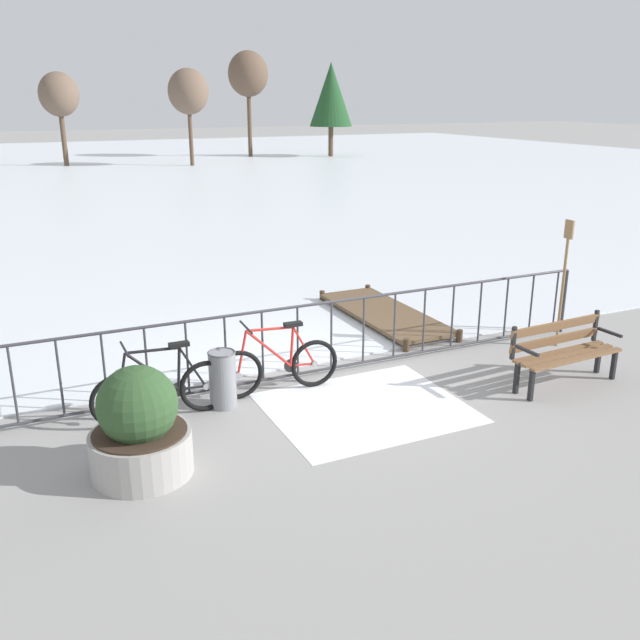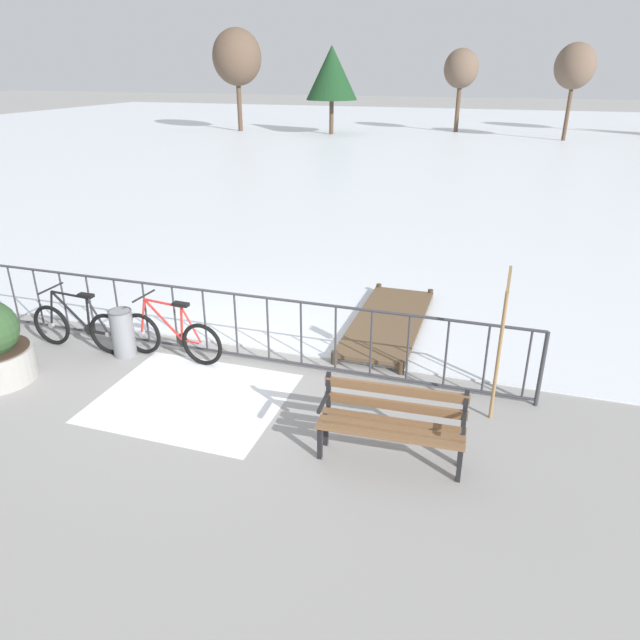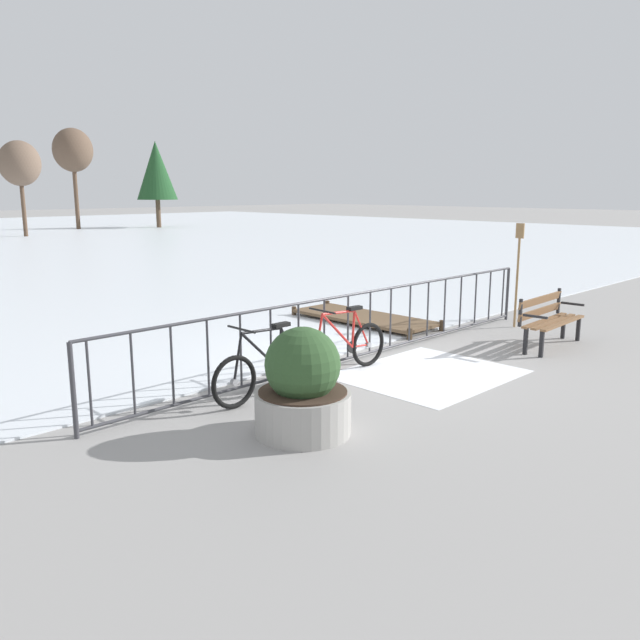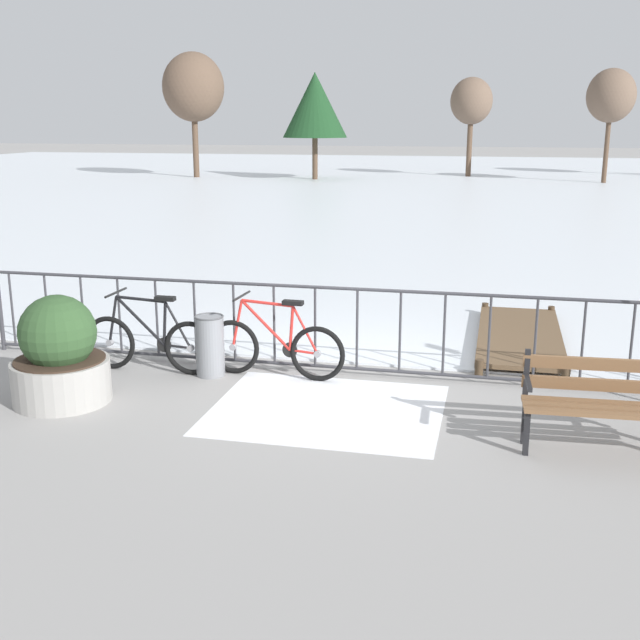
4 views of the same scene
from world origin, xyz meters
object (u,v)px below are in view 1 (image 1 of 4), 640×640
at_px(bicycle_near_railing, 277,366).
at_px(park_bench, 563,348).
at_px(planter_with_shrub, 139,428).
at_px(trash_bin, 223,379).
at_px(bicycle_second, 163,390).
at_px(oar_upright, 564,275).

bearing_deg(bicycle_near_railing, park_bench, -20.63).
xyz_separation_m(planter_with_shrub, trash_bin, (1.25, 1.20, -0.14)).
relative_size(bicycle_near_railing, bicycle_second, 1.00).
relative_size(bicycle_second, park_bench, 1.05).
height_order(bicycle_second, planter_with_shrub, planter_with_shrub).
height_order(park_bench, oar_upright, oar_upright).
bearing_deg(planter_with_shrub, bicycle_second, 66.87).
bearing_deg(bicycle_second, park_bench, -13.36).
height_order(bicycle_near_railing, planter_with_shrub, planter_with_shrub).
xyz_separation_m(bicycle_second, planter_with_shrub, (-0.50, -1.16, 0.14)).
distance_m(bicycle_near_railing, trash_bin, 0.78).
bearing_deg(bicycle_second, oar_upright, -0.52).
xyz_separation_m(park_bench, oar_upright, (1.04, 1.16, 0.63)).
distance_m(planter_with_shrub, oar_upright, 6.76).
relative_size(bicycle_near_railing, planter_with_shrub, 1.45).
distance_m(bicycle_second, park_bench, 5.25).
height_order(bicycle_near_railing, bicycle_second, same).
height_order(planter_with_shrub, oar_upright, oar_upright).
distance_m(planter_with_shrub, trash_bin, 1.74).
relative_size(bicycle_second, trash_bin, 2.34).
relative_size(planter_with_shrub, oar_upright, 0.59).
bearing_deg(park_bench, bicycle_near_railing, 159.37).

